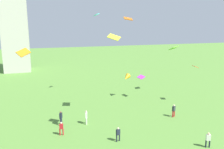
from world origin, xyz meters
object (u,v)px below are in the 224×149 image
(kite_flying_5, at_px, (195,67))
(kite_flying_6, at_px, (96,15))
(person_5, at_px, (86,116))
(person_0, at_px, (174,110))
(kite_flying_3, at_px, (127,78))
(kite_flying_1, at_px, (128,19))
(person_2, at_px, (118,134))
(person_3, at_px, (61,128))
(kite_flying_0, at_px, (114,37))
(person_1, at_px, (61,117))
(person_4, at_px, (208,139))
(kite_flying_2, at_px, (141,77))
(kite_flying_4, at_px, (23,52))
(kite_flying_7, at_px, (174,48))

(kite_flying_5, bearing_deg, kite_flying_6, 68.20)
(person_5, xyz_separation_m, kite_flying_6, (4.44, 11.33, 12.89))
(person_0, relative_size, kite_flying_3, 1.04)
(kite_flying_1, height_order, kite_flying_3, kite_flying_1)
(person_2, distance_m, kite_flying_3, 15.64)
(person_3, relative_size, kite_flying_0, 1.09)
(person_1, distance_m, person_2, 8.18)
(person_1, distance_m, kite_flying_6, 18.29)
(person_5, bearing_deg, person_2, 33.36)
(person_3, relative_size, kite_flying_3, 0.94)
(person_3, distance_m, person_4, 15.78)
(person_3, distance_m, person_5, 3.93)
(kite_flying_0, bearing_deg, kite_flying_2, 91.29)
(person_4, distance_m, kite_flying_0, 14.13)
(person_5, distance_m, kite_flying_4, 10.75)
(person_1, distance_m, person_5, 3.15)
(person_2, height_order, kite_flying_6, kite_flying_6)
(kite_flying_2, bearing_deg, person_4, 166.10)
(person_3, bearing_deg, person_2, -20.07)
(kite_flying_4, bearing_deg, kite_flying_1, -40.37)
(kite_flying_3, height_order, kite_flying_5, kite_flying_5)
(person_4, height_order, kite_flying_3, kite_flying_3)
(person_0, xyz_separation_m, kite_flying_4, (-18.61, 2.55, 8.22))
(person_2, distance_m, kite_flying_6, 21.34)
(kite_flying_5, bearing_deg, kite_flying_2, 64.71)
(person_4, relative_size, kite_flying_0, 1.12)
(kite_flying_2, bearing_deg, kite_flying_3, 53.25)
(person_3, distance_m, kite_flying_0, 11.80)
(person_2, distance_m, kite_flying_4, 14.00)
(person_5, distance_m, kite_flying_0, 11.23)
(kite_flying_2, xyz_separation_m, kite_flying_7, (6.65, 1.02, 4.54))
(person_2, xyz_separation_m, kite_flying_0, (-0.16, 0.96, 10.18))
(kite_flying_5, bearing_deg, person_3, 114.10)
(kite_flying_6, bearing_deg, kite_flying_0, -138.50)
(person_3, height_order, person_5, person_5)
(kite_flying_5, bearing_deg, person_5, 109.76)
(person_1, height_order, kite_flying_5, kite_flying_5)
(person_3, relative_size, kite_flying_7, 0.97)
(person_3, bearing_deg, kite_flying_6, 70.79)
(person_2, height_order, kite_flying_5, kite_flying_5)
(person_0, xyz_separation_m, person_5, (-11.76, 1.42, 0.01))
(person_0, distance_m, kite_flying_7, 13.66)
(kite_flying_3, relative_size, kite_flying_7, 1.03)
(person_5, bearing_deg, kite_flying_7, 126.27)
(kite_flying_6, bearing_deg, kite_flying_1, -124.43)
(kite_flying_0, distance_m, kite_flying_2, 16.66)
(kite_flying_2, height_order, kite_flying_5, kite_flying_5)
(person_3, height_order, kite_flying_0, kite_flying_0)
(kite_flying_0, distance_m, kite_flying_1, 6.16)
(person_3, relative_size, kite_flying_5, 1.43)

